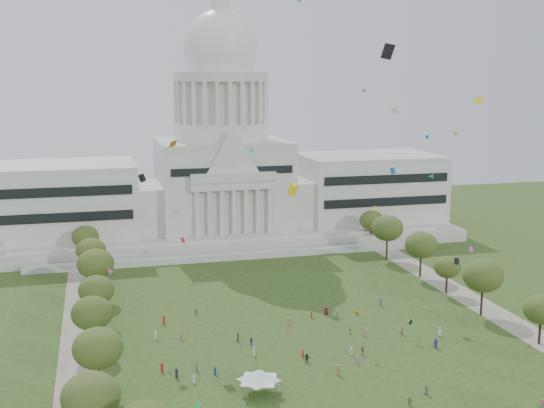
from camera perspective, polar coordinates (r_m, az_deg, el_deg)
The scene contains 31 objects.
ground at distance 138.42m, azimuth 4.86°, elevation -13.14°, with size 400.00×400.00×0.00m, color #2B4318.
capitol at distance 239.20m, azimuth -4.18°, elevation 2.47°, with size 160.00×64.50×91.30m.
path_left at distance 159.33m, azimuth -15.78°, elevation -10.27°, with size 8.00×160.00×0.04m, color gray.
path_right at distance 183.48m, azimuth 16.03°, elevation -7.52°, with size 8.00×160.00×0.04m, color gray.
row_tree_l_0 at distance 108.13m, azimuth -14.92°, elevation -15.31°, with size 8.85×8.85×12.59m.
row_tree_l_1 at distance 125.28m, azimuth -14.37°, elevation -11.61°, with size 8.86×8.86×12.59m.
row_tree_r_1 at distance 155.18m, azimuth 21.61°, elevation -8.20°, with size 7.58×7.58×10.78m.
row_tree_l_2 at distance 144.46m, azimuth -14.83°, elevation -8.82°, with size 8.42×8.42×11.97m.
row_tree_r_2 at distance 168.56m, azimuth 17.24°, elevation -5.75°, with size 9.55×9.55×13.58m.
row_tree_l_3 at distance 160.34m, azimuth -14.49°, elevation -6.98°, with size 8.12×8.12×11.55m.
row_tree_r_3 at distance 183.44m, azimuth 14.46°, elevation -5.14°, with size 7.01×7.01×9.98m.
row_tree_l_4 at distance 177.81m, azimuth -14.56°, elevation -4.87°, with size 9.29×9.29×13.21m.
row_tree_r_4 at distance 196.30m, azimuth 12.38°, elevation -3.37°, with size 9.19×9.19×13.06m.
row_tree_l_5 at distance 196.07m, azimuth -14.91°, elevation -3.76°, with size 8.33×8.33×11.85m.
row_tree_r_5 at distance 213.28m, azimuth 9.63°, elevation -2.00°, with size 9.82×9.82×13.96m.
row_tree_l_6 at distance 213.77m, azimuth -15.35°, elevation -2.65°, with size 8.19×8.19×11.64m.
row_tree_r_6 at distance 230.60m, azimuth 8.36°, elevation -1.39°, with size 8.42×8.42×11.97m.
event_tent at distance 124.70m, azimuth -1.11°, elevation -14.07°, with size 10.52×10.52×4.59m.
person_0 at distance 155.39m, azimuth 13.87°, elevation -10.33°, with size 0.97×0.63×1.99m, color silver.
person_2 at distance 154.39m, azimuth 10.85°, elevation -10.42°, with size 0.80×0.50×1.65m, color olive.
person_3 at distance 142.60m, azimuth 6.65°, elevation -12.10°, with size 1.05×0.54×1.62m, color silver.
person_4 at distance 142.67m, azimuth 7.57°, elevation -12.04°, with size 1.14×0.62×1.94m, color #994C8C.
person_5 at distance 138.27m, azimuth 2.94°, elevation -12.74°, with size 1.67×0.66×1.80m, color #26262B.
person_6 at distance 128.31m, azimuth 12.80°, elevation -14.95°, with size 0.82×0.53×1.67m, color #4C4C51.
person_7 at distance 126.14m, azimuth 0.55°, elevation -15.15°, with size 0.59×0.43×1.61m, color silver.
person_8 at distance 145.97m, azimuth -1.76°, elevation -11.43°, with size 0.90×0.56×1.85m, color navy.
person_9 at distance 149.06m, azimuth 13.40°, elevation -11.29°, with size 1.06×0.55×1.64m, color olive.
person_10 at distance 153.10m, azimuth 6.56°, elevation -10.54°, with size 0.78×0.43×1.33m, color #4C4C51.
person_11 at distance 124.09m, azimuth 11.44°, elevation -15.86°, with size 1.37×0.54×1.48m, color olive.
distant_crowd at distance 148.04m, azimuth -0.58°, elevation -11.13°, with size 66.64×40.68×1.95m.
kite_swarm at distance 137.06m, azimuth 6.01°, elevation -0.79°, with size 90.09×107.23×64.82m.
Camera 1 is at (-43.11, -119.37, 55.25)m, focal length 45.00 mm.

